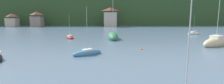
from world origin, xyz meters
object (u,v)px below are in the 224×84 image
object	(u,v)px
shore_building_westcentral	(37,19)
sailboat_mid_7	(216,43)
shore_building_west	(12,20)
mooring_buoy_near	(141,50)
shore_building_central	(110,17)
sailboat_mid_8	(87,53)
sailboat_far_5	(193,34)
sailboat_far_0	(70,37)
sailboat_far_9	(113,37)

from	to	relation	value
shore_building_westcentral	sailboat_mid_7	world-z (taller)	sailboat_mid_7
shore_building_west	mooring_buoy_near	size ratio (longest dim) A/B	13.62
shore_building_west	sailboat_mid_7	size ratio (longest dim) A/B	0.60
shore_building_central	sailboat_mid_8	bearing A→B (deg)	-93.40
mooring_buoy_near	sailboat_far_5	bearing A→B (deg)	48.65
shore_building_west	shore_building_central	distance (m)	45.96
shore_building_westcentral	shore_building_central	xyz separation A→B (m)	(34.46, -0.03, 0.90)
shore_building_west	sailboat_far_5	size ratio (longest dim) A/B	1.06
sailboat_far_0	sailboat_mid_8	world-z (taller)	sailboat_mid_8
sailboat_far_9	mooring_buoy_near	size ratio (longest dim) A/B	26.22
sailboat_far_5	mooring_buoy_near	bearing A→B (deg)	29.58
sailboat_far_5	shore_building_west	bearing A→B (deg)	-45.32
mooring_buoy_near	sailboat_mid_8	bearing A→B (deg)	-156.31
sailboat_far_0	sailboat_mid_8	xyz separation A→B (m)	(6.42, -17.58, 0.04)
sailboat_far_0	mooring_buoy_near	bearing A→B (deg)	-155.40
shore_building_central	sailboat_mid_8	world-z (taller)	shore_building_central
sailboat_mid_7	mooring_buoy_near	bearing A→B (deg)	-19.11
sailboat_mid_7	sailboat_mid_8	size ratio (longest dim) A/B	1.45
sailboat_far_9	sailboat_far_5	bearing A→B (deg)	-72.38
shore_building_westcentral	sailboat_mid_8	world-z (taller)	shore_building_westcentral
sailboat_far_5	sailboat_mid_8	distance (m)	36.53
shore_building_westcentral	mooring_buoy_near	world-z (taller)	shore_building_westcentral
sailboat_far_0	sailboat_far_9	bearing A→B (deg)	-117.70
sailboat_far_0	sailboat_mid_7	xyz separation A→B (m)	(29.10, -10.35, 0.32)
shore_building_west	sailboat_far_0	bearing A→B (deg)	-48.95
sailboat_far_5	sailboat_mid_8	size ratio (longest dim) A/B	0.83
shore_building_west	sailboat_mid_8	bearing A→B (deg)	-54.24
sailboat_far_5	mooring_buoy_near	world-z (taller)	sailboat_far_5
sailboat_far_0	sailboat_far_9	size ratio (longest dim) A/B	0.50
shore_building_west	shore_building_central	size ratio (longest dim) A/B	0.69
sailboat_mid_8	sailboat_far_0	bearing A→B (deg)	-103.91
sailboat_far_5	sailboat_mid_8	world-z (taller)	sailboat_mid_8
shore_building_west	shore_building_central	world-z (taller)	shore_building_central
sailboat_far_0	sailboat_far_5	xyz separation A→B (m)	(33.28, 7.19, 0.07)
shore_building_west	mooring_buoy_near	world-z (taller)	shore_building_west
shore_building_westcentral	sailboat_far_9	bearing A→B (deg)	-50.68
sailboat_far_9	shore_building_central	bearing A→B (deg)	-1.62
shore_building_west	sailboat_far_0	size ratio (longest dim) A/B	1.04
shore_building_westcentral	sailboat_far_5	bearing A→B (deg)	-30.69
sailboat_mid_7	mooring_buoy_near	distance (m)	14.89
sailboat_mid_8	sailboat_far_5	bearing A→B (deg)	-171.29
shore_building_west	shore_building_westcentral	world-z (taller)	shore_building_westcentral
shore_building_central	sailboat_far_5	world-z (taller)	shore_building_central
mooring_buoy_near	sailboat_far_0	bearing A→B (deg)	136.41
shore_building_westcentral	shore_building_west	bearing A→B (deg)	-179.26
shore_building_central	shore_building_west	bearing A→B (deg)	-179.85
sailboat_mid_7	sailboat_mid_8	world-z (taller)	sailboat_mid_7
shore_building_west	sailboat_mid_8	xyz separation A→B (m)	(42.43, -58.92, -2.70)
sailboat_mid_7	sailboat_mid_8	bearing A→B (deg)	-15.48
shore_building_west	shore_building_westcentral	size ratio (longest dim) A/B	0.87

